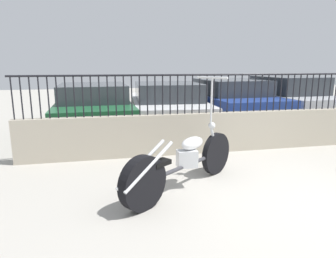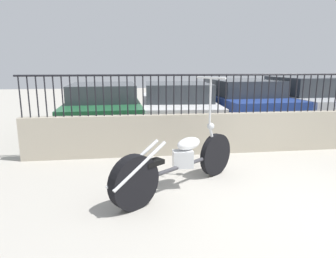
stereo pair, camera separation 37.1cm
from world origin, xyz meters
name	(u,v)px [view 1 (the left image)]	position (x,y,z in m)	size (l,w,h in m)	color
ground_plane	(333,209)	(0.00, 0.00, 0.00)	(40.00, 40.00, 0.00)	#ADA89E
low_wall	(239,131)	(0.00, 2.67, 0.40)	(8.57, 0.18, 0.80)	#B2A893
fence_railing	(242,87)	(0.00, 2.67, 1.29)	(8.57, 0.04, 0.76)	black
motorcycle_dark_grey	(179,164)	(-1.72, 0.90, 0.40)	(1.94, 1.50, 1.56)	black
car_green	(94,107)	(-2.96, 5.22, 0.64)	(1.96, 4.37, 1.25)	black
car_white	(167,105)	(-0.99, 5.16, 0.64)	(2.09, 4.22, 1.25)	black
car_blue	(228,101)	(0.97, 5.53, 0.67)	(2.02, 4.28, 1.31)	black
car_silver	(284,98)	(2.93, 5.65, 0.69)	(1.95, 4.17, 1.37)	black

